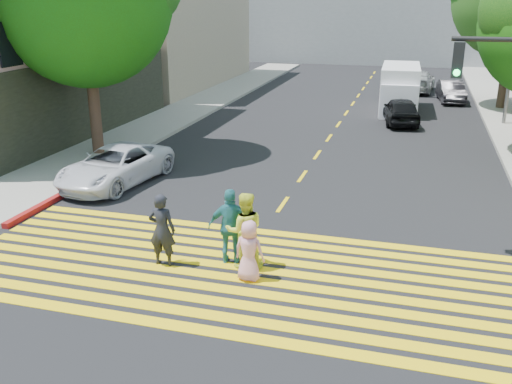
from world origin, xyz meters
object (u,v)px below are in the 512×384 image
at_px(dark_car_near, 401,111).
at_px(white_van, 399,90).
at_px(silver_car, 418,81).
at_px(dark_car_parked, 451,91).
at_px(pedestrian_extra, 231,226).
at_px(pedestrian_child, 249,251).
at_px(pedestrian_man, 162,230).
at_px(pedestrian_woman, 245,231).
at_px(white_sedan, 115,166).

distance_m(dark_car_near, white_van, 3.37).
xyz_separation_m(silver_car, dark_car_parked, (1.98, -3.49, -0.08)).
bearing_deg(white_van, pedestrian_extra, -100.13).
distance_m(dark_car_near, dark_car_parked, 7.75).
height_order(pedestrian_child, pedestrian_extra, pedestrian_extra).
relative_size(pedestrian_child, white_van, 0.27).
bearing_deg(pedestrian_man, pedestrian_woman, -169.88).
height_order(pedestrian_man, dark_car_near, pedestrian_man).
bearing_deg(pedestrian_extra, white_van, -111.62).
distance_m(pedestrian_child, pedestrian_extra, 1.02).
distance_m(pedestrian_child, silver_car, 28.89).
relative_size(pedestrian_child, dark_car_near, 0.36).
bearing_deg(white_sedan, silver_car, 75.89).
distance_m(pedestrian_child, dark_car_near, 18.11).
height_order(pedestrian_man, white_sedan, pedestrian_man).
height_order(pedestrian_woman, pedestrian_extra, pedestrian_woman).
distance_m(silver_car, dark_car_parked, 4.02).
xyz_separation_m(pedestrian_child, silver_car, (3.19, 28.71, -0.00)).
relative_size(white_sedan, dark_car_parked, 1.20).
relative_size(dark_car_parked, white_van, 0.72).
xyz_separation_m(pedestrian_man, dark_car_parked, (7.35, 25.04, -0.26)).
xyz_separation_m(pedestrian_woman, pedestrian_child, (0.28, -0.59, -0.22)).
bearing_deg(silver_car, dark_car_near, 91.17).
height_order(pedestrian_man, pedestrian_extra, pedestrian_extra).
bearing_deg(pedestrian_man, pedestrian_extra, -161.82).
distance_m(pedestrian_man, dark_car_near, 18.37).
height_order(pedestrian_woman, pedestrian_child, pedestrian_woman).
relative_size(pedestrian_man, dark_car_near, 0.45).
bearing_deg(silver_car, white_van, 87.74).
height_order(pedestrian_man, white_van, white_van).
height_order(dark_car_parked, white_van, white_van).
bearing_deg(white_sedan, dark_car_near, 62.85).
relative_size(dark_car_near, dark_car_parked, 1.02).
distance_m(silver_car, white_van, 7.52).
bearing_deg(pedestrian_man, dark_car_near, -106.94).
relative_size(pedestrian_woman, dark_car_near, 0.47).
xyz_separation_m(silver_car, white_van, (-0.91, -7.45, 0.47)).
bearing_deg(white_sedan, pedestrian_child, -32.46).
xyz_separation_m(white_sedan, dark_car_parked, (11.50, 19.80, -0.01)).
bearing_deg(dark_car_parked, pedestrian_child, -107.62).
height_order(pedestrian_man, pedestrian_child, pedestrian_man).
bearing_deg(pedestrian_man, pedestrian_child, 173.13).
bearing_deg(pedestrian_woman, pedestrian_child, 94.99).
bearing_deg(dark_car_parked, dark_car_near, -116.02).
bearing_deg(pedestrian_child, dark_car_near, -91.76).
distance_m(pedestrian_woman, dark_car_parked, 25.23).
bearing_deg(pedestrian_woman, silver_car, -117.68).
height_order(pedestrian_child, white_van, white_van).
bearing_deg(white_van, pedestrian_man, -103.91).
height_order(pedestrian_extra, dark_car_near, pedestrian_extra).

